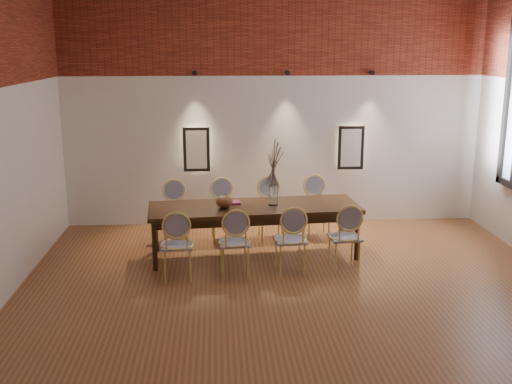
{
  "coord_description": "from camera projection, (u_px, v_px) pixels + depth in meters",
  "views": [
    {
      "loc": [
        -0.96,
        -6.44,
        2.98
      ],
      "look_at": [
        -0.44,
        1.42,
        1.05
      ],
      "focal_mm": 42.0,
      "sensor_mm": 36.0,
      "label": 1
    }
  ],
  "objects": [
    {
      "name": "brick_band_back",
      "position": [
        275.0,
        28.0,
        9.61
      ],
      "size": [
        7.0,
        0.02,
        1.5
      ],
      "primitive_type": "cube",
      "color": "maroon",
      "rests_on": "ground"
    },
    {
      "name": "niche_left",
      "position": [
        197.0,
        149.0,
        9.96
      ],
      "size": [
        0.36,
        0.06,
        0.66
      ],
      "primitive_type": "cube",
      "color": "#FFEAC6",
      "rests_on": "wall_back"
    },
    {
      "name": "spot_fixture_left",
      "position": [
        195.0,
        73.0,
        9.64
      ],
      "size": [
        0.08,
        0.1,
        0.08
      ],
      "primitive_type": "cylinder",
      "rotation": [
        1.57,
        0.0,
        0.0
      ],
      "color": "black",
      "rests_on": "wall_back"
    },
    {
      "name": "vase",
      "position": [
        273.0,
        195.0,
        8.57
      ],
      "size": [
        0.14,
        0.14,
        0.3
      ],
      "primitive_type": "cylinder",
      "color": "silver",
      "rests_on": "dining_table"
    },
    {
      "name": "dried_branches",
      "position": [
        274.0,
        164.0,
        8.46
      ],
      "size": [
        0.5,
        0.5,
        0.7
      ],
      "primitive_type": null,
      "color": "#44362D",
      "rests_on": "vase"
    },
    {
      "name": "chair_near_b",
      "position": [
        234.0,
        242.0,
        7.85
      ],
      "size": [
        0.47,
        0.47,
        0.94
      ],
      "primitive_type": null,
      "rotation": [
        0.0,
        0.0,
        0.08
      ],
      "color": "#D5BF63",
      "rests_on": "floor"
    },
    {
      "name": "niche_right",
      "position": [
        350.0,
        148.0,
        10.13
      ],
      "size": [
        0.36,
        0.06,
        0.66
      ],
      "primitive_type": "cube",
      "color": "#FFEAC6",
      "rests_on": "wall_back"
    },
    {
      "name": "chair_near_a",
      "position": [
        177.0,
        245.0,
        7.74
      ],
      "size": [
        0.47,
        0.47,
        0.94
      ],
      "primitive_type": null,
      "rotation": [
        0.0,
        0.0,
        0.08
      ],
      "color": "#D5BF63",
      "rests_on": "floor"
    },
    {
      "name": "bowl",
      "position": [
        224.0,
        202.0,
        8.44
      ],
      "size": [
        0.24,
        0.24,
        0.18
      ],
      "primitive_type": "ellipsoid",
      "color": "brown",
      "rests_on": "dining_table"
    },
    {
      "name": "chair_far_b",
      "position": [
        223.0,
        211.0,
        9.31
      ],
      "size": [
        0.47,
        0.47,
        0.94
      ],
      "primitive_type": null,
      "rotation": [
        0.0,
        0.0,
        3.22
      ],
      "color": "#D5BF63",
      "rests_on": "floor"
    },
    {
      "name": "book",
      "position": [
        231.0,
        203.0,
        8.68
      ],
      "size": [
        0.27,
        0.2,
        0.03
      ],
      "primitive_type": "cube",
      "rotation": [
        0.0,
        0.0,
        0.08
      ],
      "color": "#83265E",
      "rests_on": "dining_table"
    },
    {
      "name": "chair_far_c",
      "position": [
        271.0,
        209.0,
        9.42
      ],
      "size": [
        0.47,
        0.47,
        0.94
      ],
      "primitive_type": null,
      "rotation": [
        0.0,
        0.0,
        3.22
      ],
      "color": "#D5BF63",
      "rests_on": "floor"
    },
    {
      "name": "floor",
      "position": [
        302.0,
        308.0,
        7.02
      ],
      "size": [
        7.0,
        7.0,
        0.02
      ],
      "primitive_type": "cube",
      "color": "brown",
      "rests_on": "ground"
    },
    {
      "name": "dining_table",
      "position": [
        254.0,
        231.0,
        8.66
      ],
      "size": [
        3.07,
        1.2,
        0.75
      ],
      "primitive_type": "cube",
      "rotation": [
        0.0,
        0.0,
        0.08
      ],
      "color": "#37200F",
      "rests_on": "floor"
    },
    {
      "name": "chair_far_a",
      "position": [
        175.0,
        213.0,
        9.2
      ],
      "size": [
        0.47,
        0.47,
        0.94
      ],
      "primitive_type": null,
      "rotation": [
        0.0,
        0.0,
        3.22
      ],
      "color": "#D5BF63",
      "rests_on": "floor"
    },
    {
      "name": "chair_near_d",
      "position": [
        345.0,
        237.0,
        8.06
      ],
      "size": [
        0.47,
        0.47,
        0.94
      ],
      "primitive_type": null,
      "rotation": [
        0.0,
        0.0,
        0.08
      ],
      "color": "#D5BF63",
      "rests_on": "floor"
    },
    {
      "name": "spot_fixture_mid",
      "position": [
        287.0,
        73.0,
        9.73
      ],
      "size": [
        0.08,
        0.1,
        0.08
      ],
      "primitive_type": "cylinder",
      "rotation": [
        1.57,
        0.0,
        0.0
      ],
      "color": "black",
      "rests_on": "wall_back"
    },
    {
      "name": "spot_fixture_right",
      "position": [
        372.0,
        72.0,
        9.82
      ],
      "size": [
        0.08,
        0.1,
        0.08
      ],
      "primitive_type": "cylinder",
      "rotation": [
        1.57,
        0.0,
        0.0
      ],
      "color": "black",
      "rests_on": "wall_back"
    },
    {
      "name": "wall_back",
      "position": [
        274.0,
        106.0,
        9.98
      ],
      "size": [
        7.0,
        0.1,
        4.0
      ],
      "primitive_type": "cube",
      "color": "silver",
      "rests_on": "ground"
    },
    {
      "name": "wall_front",
      "position": [
        405.0,
        241.0,
        3.1
      ],
      "size": [
        7.0,
        0.1,
        4.0
      ],
      "primitive_type": "cube",
      "color": "silver",
      "rests_on": "ground"
    },
    {
      "name": "chair_far_d",
      "position": [
        317.0,
        208.0,
        9.53
      ],
      "size": [
        0.47,
        0.47,
        0.94
      ],
      "primitive_type": null,
      "rotation": [
        0.0,
        0.0,
        3.22
      ],
      "color": "#D5BF63",
      "rests_on": "floor"
    },
    {
      "name": "chair_near_c",
      "position": [
        290.0,
        240.0,
        7.96
      ],
      "size": [
        0.47,
        0.47,
        0.94
      ],
      "primitive_type": null,
      "rotation": [
        0.0,
        0.0,
        0.08
      ],
      "color": "#D5BF63",
      "rests_on": "floor"
    }
  ]
}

